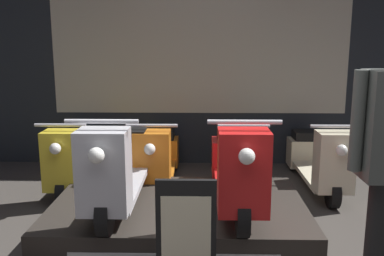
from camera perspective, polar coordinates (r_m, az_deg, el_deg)
The scene contains 9 objects.
shop_wall_back at distance 5.71m, azimuth 1.07°, elevation 11.04°, with size 7.04×0.09×3.20m.
display_platform at distance 3.83m, azimuth -1.79°, elevation -11.71°, with size 2.18×1.42×0.27m.
scooter_display_left at distance 3.69m, azimuth -9.55°, elevation -5.17°, with size 0.51×1.69×0.85m.
scooter_display_right at distance 3.64m, azimuth 5.92°, elevation -5.31°, with size 0.51×1.69×0.85m.
scooter_backrow_0 at distance 5.07m, azimuth -14.72°, elevation -3.94°, with size 0.51×1.69×0.85m.
scooter_backrow_1 at distance 4.90m, azimuth -4.50°, elevation -4.13°, with size 0.51×1.69×0.85m.
scooter_backrow_2 at distance 4.90m, azimuth 6.10°, elevation -4.18°, with size 0.51×1.69×0.85m.
scooter_backrow_3 at distance 5.05m, azimuth 16.39°, elevation -4.10°, with size 0.51×1.69×0.85m.
price_sign_board at distance 2.79m, azimuth -0.79°, elevation -14.72°, with size 0.38×0.04×0.81m.
Camera 1 is at (0.02, -2.49, 1.64)m, focal length 40.00 mm.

